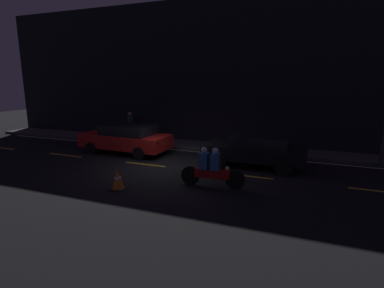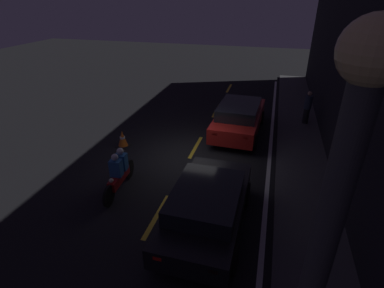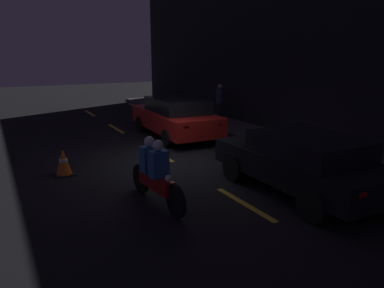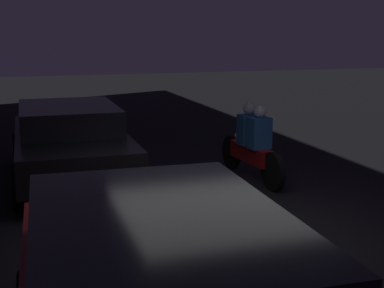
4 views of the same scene
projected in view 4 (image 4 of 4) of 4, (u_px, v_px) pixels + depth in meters
ground_plane at (219, 241)px, 6.89m from camera, size 56.00×56.00×0.00m
lane_dash_c at (251, 273)px, 5.96m from camera, size 2.00×0.14×0.01m
lane_dash_d at (153, 174)px, 10.15m from camera, size 2.00×0.14×0.01m
lane_dash_e at (112, 133)px, 14.33m from camera, size 2.00×0.14×0.01m
van_black at (70, 140)px, 9.58m from camera, size 4.27×2.04×1.35m
motorcycle at (253, 144)px, 9.62m from camera, size 2.25×0.41×1.40m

